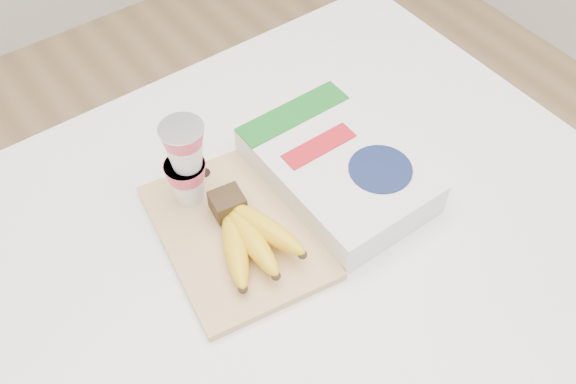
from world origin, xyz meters
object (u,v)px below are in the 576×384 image
Objects in this scene: cutting_board at (237,231)px; cereal_box at (337,170)px; bananas at (248,234)px; yogurt_stack at (185,162)px.

cutting_board is 1.01× the size of cereal_box.
bananas is 1.17× the size of yogurt_stack.
bananas and cereal_box have the same top height.
cutting_board is 1.64× the size of bananas.
cereal_box is (0.19, -0.01, 0.02)m from cutting_board.
bananas is 0.61× the size of cereal_box.
cutting_board is 0.04m from bananas.
yogurt_stack is at bearing 153.97° from cereal_box.
yogurt_stack is 0.53× the size of cereal_box.
yogurt_stack reaches higher than bananas.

